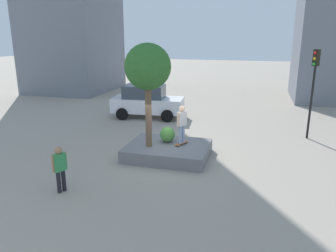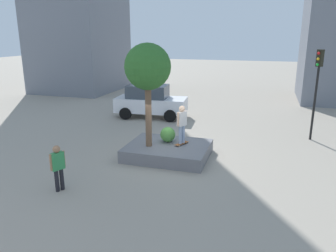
{
  "view_description": "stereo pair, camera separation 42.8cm",
  "coord_description": "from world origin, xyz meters",
  "px_view_note": "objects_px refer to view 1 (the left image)",
  "views": [
    {
      "loc": [
        3.75,
        -13.74,
        5.44
      ],
      "look_at": [
        -0.01,
        -0.11,
        1.47
      ],
      "focal_mm": 34.85,
      "sensor_mm": 36.0,
      "label": 1
    },
    {
      "loc": [
        4.16,
        -13.62,
        5.44
      ],
      "look_at": [
        -0.01,
        -0.11,
        1.47
      ],
      "focal_mm": 34.85,
      "sensor_mm": 36.0,
      "label": 2
    }
  ],
  "objects_px": {
    "police_car": "(147,101)",
    "planter_ledge": "(168,151)",
    "skateboard": "(182,143)",
    "bystander_watching": "(60,166)",
    "traffic_light_corner": "(314,79)",
    "plaza_tree": "(148,68)",
    "skateboarder": "(182,122)"
  },
  "relations": [
    {
      "from": "skateboard",
      "to": "skateboarder",
      "type": "bearing_deg",
      "value": 172.87
    },
    {
      "from": "planter_ledge",
      "to": "traffic_light_corner",
      "type": "xyz_separation_m",
      "value": [
        6.56,
        4.69,
        2.93
      ]
    },
    {
      "from": "bystander_watching",
      "to": "planter_ledge",
      "type": "bearing_deg",
      "value": 58.14
    },
    {
      "from": "skateboard",
      "to": "skateboarder",
      "type": "relative_size",
      "value": 0.46
    },
    {
      "from": "planter_ledge",
      "to": "skateboarder",
      "type": "xyz_separation_m",
      "value": [
        0.59,
        0.22,
        1.37
      ]
    },
    {
      "from": "skateboard",
      "to": "bystander_watching",
      "type": "height_order",
      "value": "bystander_watching"
    },
    {
      "from": "plaza_tree",
      "to": "bystander_watching",
      "type": "relative_size",
      "value": 2.66
    },
    {
      "from": "plaza_tree",
      "to": "bystander_watching",
      "type": "bearing_deg",
      "value": -115.68
    },
    {
      "from": "bystander_watching",
      "to": "traffic_light_corner",
      "type": "bearing_deg",
      "value": 44.36
    },
    {
      "from": "plaza_tree",
      "to": "traffic_light_corner",
      "type": "distance_m",
      "value": 8.96
    },
    {
      "from": "planter_ledge",
      "to": "bystander_watching",
      "type": "bearing_deg",
      "value": -121.86
    },
    {
      "from": "plaza_tree",
      "to": "skateboard",
      "type": "relative_size",
      "value": 5.61
    },
    {
      "from": "police_car",
      "to": "planter_ledge",
      "type": "bearing_deg",
      "value": -63.76
    },
    {
      "from": "skateboard",
      "to": "bystander_watching",
      "type": "relative_size",
      "value": 0.47
    },
    {
      "from": "police_car",
      "to": "traffic_light_corner",
      "type": "bearing_deg",
      "value": -12.11
    },
    {
      "from": "bystander_watching",
      "to": "police_car",
      "type": "bearing_deg",
      "value": 93.19
    },
    {
      "from": "plaza_tree",
      "to": "skateboard",
      "type": "distance_m",
      "value": 3.76
    },
    {
      "from": "skateboarder",
      "to": "skateboard",
      "type": "bearing_deg",
      "value": -7.13
    },
    {
      "from": "plaza_tree",
      "to": "skateboarder",
      "type": "xyz_separation_m",
      "value": [
        1.38,
        0.58,
        -2.41
      ]
    },
    {
      "from": "traffic_light_corner",
      "to": "plaza_tree",
      "type": "bearing_deg",
      "value": -145.49
    },
    {
      "from": "skateboard",
      "to": "skateboarder",
      "type": "height_order",
      "value": "skateboarder"
    },
    {
      "from": "police_car",
      "to": "bystander_watching",
      "type": "height_order",
      "value": "police_car"
    },
    {
      "from": "planter_ledge",
      "to": "skateboard",
      "type": "distance_m",
      "value": 0.71
    },
    {
      "from": "plaza_tree",
      "to": "bystander_watching",
      "type": "xyz_separation_m",
      "value": [
        -1.94,
        -4.03,
        -3.08
      ]
    },
    {
      "from": "plaza_tree",
      "to": "traffic_light_corner",
      "type": "relative_size",
      "value": 0.97
    },
    {
      "from": "planter_ledge",
      "to": "police_car",
      "type": "bearing_deg",
      "value": 116.24
    },
    {
      "from": "bystander_watching",
      "to": "skateboard",
      "type": "bearing_deg",
      "value": 54.25
    },
    {
      "from": "traffic_light_corner",
      "to": "bystander_watching",
      "type": "distance_m",
      "value": 13.18
    },
    {
      "from": "skateboard",
      "to": "traffic_light_corner",
      "type": "xyz_separation_m",
      "value": [
        5.97,
        4.47,
        2.59
      ]
    },
    {
      "from": "planter_ledge",
      "to": "skateboard",
      "type": "height_order",
      "value": "skateboard"
    },
    {
      "from": "skateboard",
      "to": "police_car",
      "type": "distance_m",
      "value": 7.7
    },
    {
      "from": "skateboarder",
      "to": "plaza_tree",
      "type": "bearing_deg",
      "value": -157.18
    }
  ]
}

